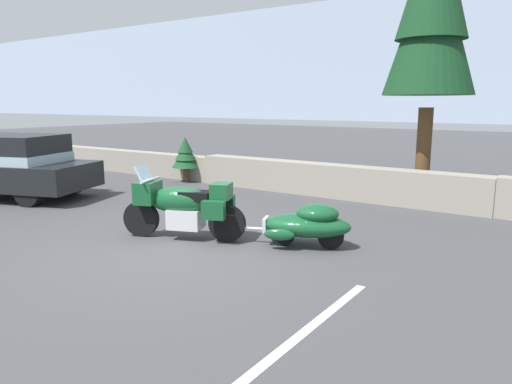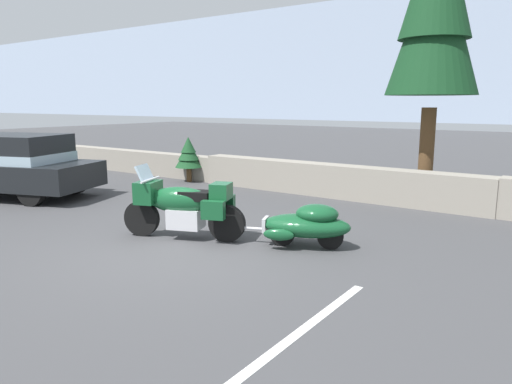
# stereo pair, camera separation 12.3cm
# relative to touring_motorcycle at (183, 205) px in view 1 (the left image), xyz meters

# --- Properties ---
(ground_plane) EXTENTS (80.00, 80.00, 0.00)m
(ground_plane) POSITION_rel_touring_motorcycle_xyz_m (0.39, -0.64, -0.62)
(ground_plane) COLOR #424244
(stone_guard_wall) EXTENTS (24.00, 0.59, 0.88)m
(stone_guard_wall) POSITION_rel_touring_motorcycle_xyz_m (0.70, 5.16, -0.20)
(stone_guard_wall) COLOR gray
(stone_guard_wall) RESTS_ON ground
(touring_motorcycle) EXTENTS (2.20, 1.23, 1.33)m
(touring_motorcycle) POSITION_rel_touring_motorcycle_xyz_m (0.00, 0.00, 0.00)
(touring_motorcycle) COLOR black
(touring_motorcycle) RESTS_ON ground
(car_shaped_trailer) EXTENTS (2.18, 1.20, 0.76)m
(car_shaped_trailer) POSITION_rel_touring_motorcycle_xyz_m (2.10, 0.82, -0.21)
(car_shaped_trailer) COLOR black
(car_shaped_trailer) RESTS_ON ground
(suv_at_left_edge) EXTENTS (5.17, 3.43, 1.63)m
(suv_at_left_edge) POSITION_rel_touring_motorcycle_xyz_m (-6.50, 0.26, 0.22)
(suv_at_left_edge) COLOR black
(suv_at_left_edge) RESTS_ON ground
(pine_sapling_near) EXTENTS (0.85, 0.85, 1.40)m
(pine_sapling_near) POSITION_rel_touring_motorcycle_xyz_m (-4.33, 4.77, 0.25)
(pine_sapling_near) COLOR brown
(pine_sapling_near) RESTS_ON ground
(parking_stripe_marker) EXTENTS (0.12, 3.60, 0.01)m
(parking_stripe_marker) POSITION_rel_touring_motorcycle_xyz_m (3.56, -2.14, -0.62)
(parking_stripe_marker) COLOR silver
(parking_stripe_marker) RESTS_ON ground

